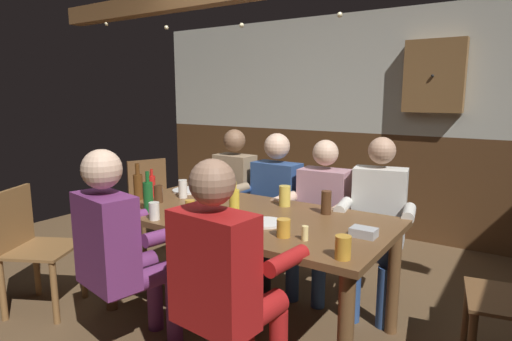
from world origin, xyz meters
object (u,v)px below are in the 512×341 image
(person_5, at_px, (225,275))
(pint_glass_2, at_px, (285,196))
(person_0, at_px, (230,193))
(dining_table, at_px, (244,227))
(person_1, at_px, (272,200))
(chair_empty_near_left, at_px, (31,245))
(bottle_2, at_px, (152,186))
(person_4, at_px, (119,244))
(wall_dart_cabinet, at_px, (434,76))
(pint_glass_5, at_px, (326,202))
(pint_glass_3, at_px, (158,194))
(plate_0, at_px, (266,223))
(chair_empty_near_right, at_px, (152,201))
(bottle_1, at_px, (234,201))
(bottle_3, at_px, (148,196))
(pint_glass_0, at_px, (154,211))
(plate_1, at_px, (189,190))
(bottle_0, at_px, (138,186))
(condiment_caddy, at_px, (364,232))
(pint_glass_1, at_px, (284,228))
(person_2, at_px, (320,210))
(person_3, at_px, (377,217))
(table_candle, at_px, (305,233))
(pint_glass_4, at_px, (183,189))
(pint_glass_6, at_px, (190,208))
(pint_glass_7, at_px, (343,247))

(person_5, bearing_deg, pint_glass_2, 109.37)
(person_0, relative_size, person_5, 0.98)
(dining_table, distance_m, person_1, 0.75)
(chair_empty_near_left, xyz_separation_m, bottle_2, (0.51, 0.69, 0.37))
(person_4, bearing_deg, wall_dart_cabinet, 81.62)
(dining_table, xyz_separation_m, pint_glass_5, (0.46, 0.29, 0.17))
(pint_glass_3, bearing_deg, plate_0, -0.55)
(chair_empty_near_right, height_order, bottle_2, bottle_2)
(plate_0, bearing_deg, bottle_1, 168.99)
(plate_0, relative_size, pint_glass_3, 1.74)
(bottle_3, xyz_separation_m, pint_glass_0, (0.17, -0.11, -0.05))
(plate_1, relative_size, bottle_3, 0.97)
(person_4, height_order, bottle_0, person_4)
(condiment_caddy, height_order, pint_glass_1, pint_glass_1)
(plate_1, bearing_deg, person_1, 38.80)
(condiment_caddy, distance_m, bottle_0, 1.70)
(dining_table, relative_size, person_4, 1.56)
(person_1, distance_m, chair_empty_near_right, 1.39)
(person_0, distance_m, chair_empty_near_right, 0.96)
(plate_0, distance_m, plate_1, 1.07)
(dining_table, relative_size, person_2, 1.62)
(bottle_3, relative_size, wall_dart_cabinet, 0.39)
(condiment_caddy, relative_size, bottle_1, 0.63)
(person_3, height_order, table_candle, person_3)
(person_1, height_order, plate_1, person_1)
(condiment_caddy, xyz_separation_m, bottle_1, (-0.85, -0.05, 0.07))
(table_candle, bearing_deg, person_5, -111.44)
(bottle_3, height_order, pint_glass_4, bottle_3)
(person_1, relative_size, pint_glass_6, 12.12)
(person_2, height_order, plate_0, person_2)
(person_5, distance_m, plate_1, 1.52)
(person_5, xyz_separation_m, bottle_3, (-0.95, 0.40, 0.18))
(pint_glass_2, bearing_deg, wall_dart_cabinet, 74.48)
(pint_glass_2, distance_m, pint_glass_3, 0.91)
(person_0, distance_m, bottle_0, 0.88)
(person_3, relative_size, chair_empty_near_left, 1.40)
(chair_empty_near_right, relative_size, condiment_caddy, 6.29)
(bottle_3, xyz_separation_m, wall_dart_cabinet, (1.22, 2.58, 0.84))
(person_2, height_order, pint_glass_7, person_2)
(person_2, distance_m, pint_glass_5, 0.51)
(bottle_1, bearing_deg, plate_0, -11.01)
(plate_0, relative_size, pint_glass_6, 2.19)
(wall_dart_cabinet, bearing_deg, dining_table, -106.48)
(table_candle, xyz_separation_m, pint_glass_3, (-1.26, 0.14, 0.02))
(person_3, relative_size, plate_0, 5.60)
(person_1, xyz_separation_m, plate_1, (-0.53, -0.42, 0.09))
(plate_0, xyz_separation_m, pint_glass_5, (0.21, 0.40, 0.07))
(wall_dart_cabinet, bearing_deg, person_4, -109.30)
(person_2, height_order, pint_glass_2, person_2)
(person_1, distance_m, pint_glass_5, 0.81)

